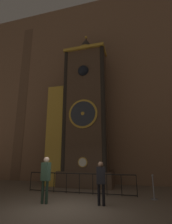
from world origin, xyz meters
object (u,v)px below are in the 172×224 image
Objects in this scene: visitor_far at (101,179)px; stanchion_post at (154,191)px; clock_tower at (81,115)px; visitor_near at (46,175)px.

visitor_far is 2.62m from stanchion_post.
clock_tower reaches higher than visitor_near.
clock_tower is at bearing 100.05° from visitor_near.
visitor_near is (-0.09, -4.31, -3.49)m from clock_tower.
visitor_near is at bearing -155.53° from stanchion_post.
stanchion_post is (4.20, 1.91, -0.74)m from visitor_near.
visitor_near reaches higher than stanchion_post.
visitor_near reaches higher than visitor_far.
stanchion_post is at bearing 26.76° from visitor_far.
visitor_far is at bearing 19.90° from visitor_near.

